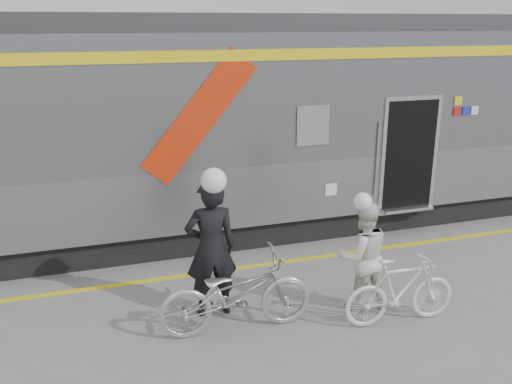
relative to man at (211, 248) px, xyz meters
name	(u,v)px	position (x,y,z in m)	size (l,w,h in m)	color
ground	(342,325)	(1.61, -0.89, -0.98)	(90.00, 90.00, 0.00)	slate
train	(273,123)	(2.08, 3.31, 1.07)	(24.00, 3.17, 4.10)	black
safety_strip	(286,262)	(1.61, 1.26, -0.98)	(24.00, 0.12, 0.01)	yellow
man	(211,248)	(0.00, 0.00, 0.00)	(0.72, 0.47, 1.97)	black
bicycle_left	(236,293)	(0.20, -0.55, -0.44)	(0.72, 2.06, 1.08)	#B4B7BD
woman	(362,256)	(2.07, -0.50, -0.19)	(0.78, 0.60, 1.60)	silver
bicycle_right	(400,291)	(2.37, -1.05, -0.50)	(0.45, 1.61, 0.97)	silver
helmet_man	(209,167)	(0.00, 0.00, 1.16)	(0.34, 0.34, 0.34)	white
helmet_woman	(366,194)	(2.07, -0.50, 0.74)	(0.26, 0.26, 0.26)	white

